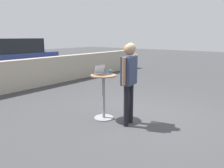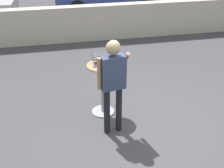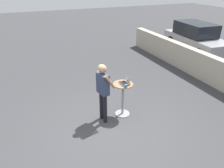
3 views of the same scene
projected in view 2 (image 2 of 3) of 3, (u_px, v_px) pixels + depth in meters
The scene contains 6 objects.
ground_plane at pixel (139, 127), 5.85m from camera, with size 50.00×50.00×0.00m, color #3D3D3F.
pavement_kerb at pixel (96, 22), 9.73m from camera, with size 13.98×0.35×1.09m.
cafe_table at pixel (103, 85), 6.00m from camera, with size 0.59×0.59×1.05m.
laptop at pixel (102, 61), 5.82m from camera, with size 0.37×0.29×0.21m.
coffee_mug at pixel (115, 62), 5.79m from camera, with size 0.12×0.09×0.08m.
standing_person at pixel (113, 76), 5.20m from camera, with size 0.56×0.43×1.77m.
Camera 2 is at (-1.47, -4.55, 3.50)m, focal length 50.00 mm.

